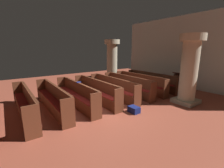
% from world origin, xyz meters
% --- Properties ---
extents(ground_plane, '(19.20, 19.20, 0.00)m').
position_xyz_m(ground_plane, '(0.00, 0.00, 0.00)').
color(ground_plane, '#9E4733').
extents(back_wall, '(10.00, 0.16, 4.50)m').
position_xyz_m(back_wall, '(0.00, 6.08, 2.25)').
color(back_wall, silver).
rests_on(back_wall, ground).
extents(pew_row_0, '(3.74, 0.47, 0.99)m').
position_xyz_m(pew_row_0, '(-0.95, 3.98, 0.52)').
color(pew_row_0, brown).
rests_on(pew_row_0, ground).
extents(pew_row_1, '(3.74, 0.46, 0.99)m').
position_xyz_m(pew_row_1, '(-0.95, 2.98, 0.52)').
color(pew_row_1, brown).
rests_on(pew_row_1, ground).
extents(pew_row_2, '(3.74, 0.46, 0.99)m').
position_xyz_m(pew_row_2, '(-0.95, 1.98, 0.52)').
color(pew_row_2, brown).
rests_on(pew_row_2, ground).
extents(pew_row_3, '(3.74, 0.47, 0.99)m').
position_xyz_m(pew_row_3, '(-0.95, 0.97, 0.52)').
color(pew_row_3, brown).
rests_on(pew_row_3, ground).
extents(pew_row_4, '(3.74, 0.46, 0.99)m').
position_xyz_m(pew_row_4, '(-0.95, -0.03, 0.52)').
color(pew_row_4, brown).
rests_on(pew_row_4, ground).
extents(pew_row_5, '(3.74, 0.46, 0.99)m').
position_xyz_m(pew_row_5, '(-0.95, -1.03, 0.52)').
color(pew_row_5, brown).
rests_on(pew_row_5, ground).
extents(pew_row_6, '(3.74, 0.47, 0.99)m').
position_xyz_m(pew_row_6, '(-0.95, -2.03, 0.52)').
color(pew_row_6, brown).
rests_on(pew_row_6, ground).
extents(pew_row_7, '(3.74, 0.46, 0.99)m').
position_xyz_m(pew_row_7, '(-0.95, -3.03, 0.52)').
color(pew_row_7, brown).
rests_on(pew_row_7, ground).
extents(pillar_aisle_side, '(1.06, 1.06, 3.09)m').
position_xyz_m(pillar_aisle_side, '(1.78, 3.22, 1.61)').
color(pillar_aisle_side, tan).
rests_on(pillar_aisle_side, ground).
extents(pillar_far_side, '(1.06, 1.06, 3.09)m').
position_xyz_m(pillar_far_side, '(-3.62, 2.87, 1.61)').
color(pillar_far_side, tan).
rests_on(pillar_far_side, ground).
extents(lectern, '(0.48, 0.45, 1.08)m').
position_xyz_m(lectern, '(0.12, 5.06, 0.45)').
color(lectern, '#492215').
rests_on(lectern, ground).
extents(hymn_book, '(0.16, 0.19, 0.03)m').
position_xyz_m(hymn_book, '(-1.02, -0.84, 1.00)').
color(hymn_book, navy).
rests_on(hymn_book, pew_row_5).
extents(kneeler_box_navy, '(0.43, 0.32, 0.24)m').
position_xyz_m(kneeler_box_navy, '(1.19, 0.47, 0.12)').
color(kneeler_box_navy, navy).
rests_on(kneeler_box_navy, ground).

